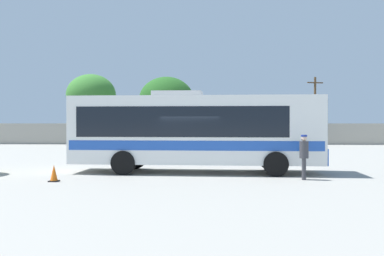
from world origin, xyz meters
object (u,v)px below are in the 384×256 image
(parked_car_second_white, at_px, (175,137))
(traffic_cone_on_apron, at_px, (54,173))
(roadside_tree_left, at_px, (91,95))
(coach_bus_white_blue, at_px, (193,129))
(attendant_by_bus_door, at_px, (304,154))
(parked_car_leftmost_dark_blue, at_px, (113,138))
(utility_pole_near, at_px, (315,109))
(parked_car_third_maroon, at_px, (235,138))
(parked_car_rightmost_black, at_px, (297,138))
(roadside_tree_midleft, at_px, (166,100))

(parked_car_second_white, relative_size, traffic_cone_on_apron, 7.08)
(roadside_tree_left, bearing_deg, traffic_cone_on_apron, -77.14)
(coach_bus_white_blue, relative_size, traffic_cone_on_apron, 17.49)
(attendant_by_bus_door, relative_size, traffic_cone_on_apron, 2.76)
(coach_bus_white_blue, height_order, parked_car_leftmost_dark_blue, coach_bus_white_blue)
(utility_pole_near, distance_m, traffic_cone_on_apron, 34.45)
(roadside_tree_left, bearing_deg, parked_car_third_maroon, -26.74)
(parked_car_rightmost_black, bearing_deg, parked_car_second_white, 176.01)
(attendant_by_bus_door, relative_size, roadside_tree_midleft, 0.25)
(roadside_tree_midleft, relative_size, traffic_cone_on_apron, 11.22)
(attendant_by_bus_door, distance_m, roadside_tree_left, 36.21)
(coach_bus_white_blue, distance_m, roadside_tree_left, 32.11)
(traffic_cone_on_apron, bearing_deg, roadside_tree_left, 102.86)
(parked_car_leftmost_dark_blue, height_order, parked_car_second_white, parked_car_second_white)
(traffic_cone_on_apron, bearing_deg, utility_pole_near, 59.57)
(parked_car_third_maroon, relative_size, roadside_tree_midleft, 0.64)
(traffic_cone_on_apron, bearing_deg, parked_car_leftmost_dark_blue, 97.12)
(parked_car_rightmost_black, bearing_deg, traffic_cone_on_apron, -120.67)
(parked_car_second_white, xyz_separation_m, utility_pole_near, (14.55, 4.65, 2.91))
(attendant_by_bus_door, bearing_deg, parked_car_rightmost_black, 78.65)
(utility_pole_near, bearing_deg, parked_car_third_maroon, -149.97)
(coach_bus_white_blue, height_order, parked_car_rightmost_black, coach_bus_white_blue)
(parked_car_rightmost_black, xyz_separation_m, roadside_tree_left, (-21.72, 8.39, 4.61))
(parked_car_rightmost_black, bearing_deg, roadside_tree_midleft, 155.99)
(parked_car_second_white, xyz_separation_m, parked_car_third_maroon, (5.73, -0.45, 0.01))
(coach_bus_white_blue, distance_m, roadside_tree_midleft, 27.01)
(parked_car_second_white, height_order, roadside_tree_left, roadside_tree_left)
(parked_car_second_white, distance_m, roadside_tree_midleft, 6.36)
(parked_car_rightmost_black, relative_size, roadside_tree_midleft, 0.63)
(roadside_tree_left, relative_size, roadside_tree_midleft, 1.09)
(coach_bus_white_blue, bearing_deg, utility_pole_near, 65.26)
(roadside_tree_left, bearing_deg, utility_pole_near, -6.77)
(attendant_by_bus_door, relative_size, parked_car_third_maroon, 0.39)
(parked_car_leftmost_dark_blue, relative_size, parked_car_rightmost_black, 0.90)
(attendant_by_bus_door, distance_m, parked_car_rightmost_black, 23.72)
(parked_car_third_maroon, bearing_deg, roadside_tree_midleft, 142.73)
(roadside_tree_left, height_order, roadside_tree_midleft, roadside_tree_left)
(utility_pole_near, bearing_deg, coach_bus_white_blue, -114.74)
(parked_car_rightmost_black, distance_m, traffic_cone_on_apron, 28.03)
(parked_car_second_white, bearing_deg, coach_bus_white_blue, -83.71)
(attendant_by_bus_door, xyz_separation_m, parked_car_rightmost_black, (4.67, 23.25, -0.21))
(roadside_tree_left, bearing_deg, attendant_by_bus_door, -61.68)
(utility_pole_near, relative_size, traffic_cone_on_apron, 11.05)
(parked_car_third_maroon, bearing_deg, roadside_tree_left, 153.26)
(parked_car_third_maroon, distance_m, parked_car_rightmost_black, 5.77)
(parked_car_leftmost_dark_blue, bearing_deg, parked_car_third_maroon, 1.49)
(parked_car_leftmost_dark_blue, relative_size, utility_pole_near, 0.58)
(parked_car_second_white, relative_size, utility_pole_near, 0.64)
(parked_car_leftmost_dark_blue, xyz_separation_m, roadside_tree_midleft, (4.53, 5.65, 3.87))
(parked_car_third_maroon, bearing_deg, utility_pole_near, 30.03)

